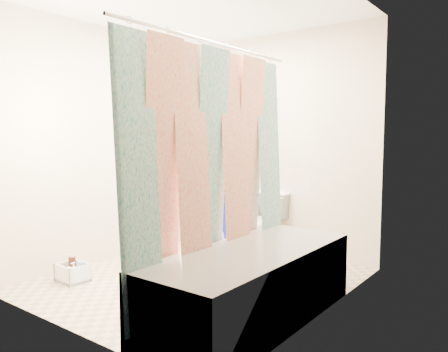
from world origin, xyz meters
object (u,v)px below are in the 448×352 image
Objects in this scene: bathtub at (251,283)px; cleaning_caddy at (73,273)px; toilet at (260,225)px; plumber at (225,179)px.

bathtub is 1.75m from cleaning_caddy.
toilet is 1.92m from cleaning_caddy.
toilet is 2.55× the size of cleaning_caddy.
plumber is at bearing -137.20° from toilet.
bathtub is 2.49× the size of toilet.
bathtub is at bearing -62.03° from toilet.
toilet is 0.41× the size of plumber.
cleaning_caddy is at bearing -170.70° from bathtub.
plumber reaches higher than cleaning_caddy.
plumber reaches higher than toilet.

